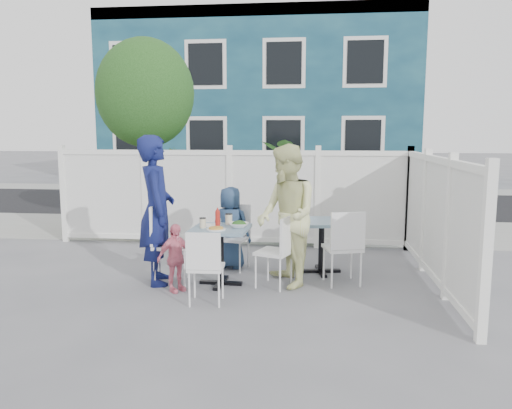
# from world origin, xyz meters

# --- Properties ---
(ground) EXTENTS (80.00, 80.00, 0.00)m
(ground) POSITION_xyz_m (0.00, 0.00, 0.00)
(ground) COLOR slate
(near_sidewalk) EXTENTS (24.00, 2.60, 0.01)m
(near_sidewalk) POSITION_xyz_m (0.00, 3.80, 0.01)
(near_sidewalk) COLOR gray
(near_sidewalk) RESTS_ON ground
(street) EXTENTS (24.00, 5.00, 0.01)m
(street) POSITION_xyz_m (0.00, 7.50, 0.00)
(street) COLOR black
(street) RESTS_ON ground
(far_sidewalk) EXTENTS (24.00, 1.60, 0.01)m
(far_sidewalk) POSITION_xyz_m (0.00, 10.60, 0.01)
(far_sidewalk) COLOR gray
(far_sidewalk) RESTS_ON ground
(building) EXTENTS (11.00, 6.00, 6.00)m
(building) POSITION_xyz_m (-0.50, 14.00, 3.00)
(building) COLOR #12394F
(building) RESTS_ON ground
(fence_back) EXTENTS (5.86, 0.08, 1.60)m
(fence_back) POSITION_xyz_m (0.10, 2.40, 0.78)
(fence_back) COLOR white
(fence_back) RESTS_ON ground
(fence_right) EXTENTS (0.08, 3.66, 1.60)m
(fence_right) POSITION_xyz_m (3.00, 0.60, 0.78)
(fence_right) COLOR white
(fence_right) RESTS_ON ground
(tree) EXTENTS (1.80, 1.62, 3.59)m
(tree) POSITION_xyz_m (-1.60, 3.30, 2.59)
(tree) COLOR #382316
(tree) RESTS_ON ground
(utility_cabinet) EXTENTS (0.74, 0.56, 1.31)m
(utility_cabinet) POSITION_xyz_m (-2.13, 4.00, 0.66)
(utility_cabinet) COLOR gold
(utility_cabinet) RESTS_ON ground
(potted_shrub_a) EXTENTS (1.01, 1.01, 1.62)m
(potted_shrub_a) POSITION_xyz_m (-0.76, 3.10, 0.81)
(potted_shrub_a) COLOR #193B11
(potted_shrub_a) RESTS_ON ground
(potted_shrub_b) EXTENTS (2.03, 2.08, 1.75)m
(potted_shrub_b) POSITION_xyz_m (1.41, 3.00, 0.88)
(potted_shrub_b) COLOR #193B11
(potted_shrub_b) RESTS_ON ground
(main_table) EXTENTS (0.72, 0.72, 0.73)m
(main_table) POSITION_xyz_m (0.34, 0.26, 0.56)
(main_table) COLOR #3C5674
(main_table) RESTS_ON ground
(spare_table) EXTENTS (0.77, 0.77, 0.72)m
(spare_table) POSITION_xyz_m (1.59, 0.95, 0.56)
(spare_table) COLOR #3C5674
(spare_table) RESTS_ON ground
(chair_left) EXTENTS (0.49, 0.51, 1.00)m
(chair_left) POSITION_xyz_m (-0.38, 0.26, 0.58)
(chair_left) COLOR white
(chair_left) RESTS_ON ground
(chair_right) EXTENTS (0.51, 0.52, 0.89)m
(chair_right) POSITION_xyz_m (1.07, 0.23, 0.52)
(chair_right) COLOR white
(chair_right) RESTS_ON ground
(chair_back) EXTENTS (0.48, 0.47, 0.89)m
(chair_back) POSITION_xyz_m (0.39, 1.06, 0.52)
(chair_back) COLOR white
(chair_back) RESTS_ON ground
(chair_near) EXTENTS (0.40, 0.38, 0.84)m
(chair_near) POSITION_xyz_m (0.30, -0.49, 0.49)
(chair_near) COLOR white
(chair_near) RESTS_ON ground
(chair_spare) EXTENTS (0.52, 0.51, 0.95)m
(chair_spare) POSITION_xyz_m (1.87, 0.38, 0.55)
(chair_spare) COLOR white
(chair_spare) RESTS_ON ground
(man) EXTENTS (0.64, 0.79, 1.87)m
(man) POSITION_xyz_m (-0.47, 0.26, 0.93)
(man) COLOR #121A52
(man) RESTS_ON ground
(woman) EXTENTS (0.94, 1.04, 1.76)m
(woman) POSITION_xyz_m (1.15, 0.32, 0.88)
(woman) COLOR #CCD353
(woman) RESTS_ON ground
(boy) EXTENTS (0.62, 0.47, 1.15)m
(boy) POSITION_xyz_m (0.33, 1.06, 0.58)
(boy) COLOR navy
(boy) RESTS_ON ground
(toddler) EXTENTS (0.47, 0.50, 0.82)m
(toddler) POSITION_xyz_m (-0.16, -0.06, 0.41)
(toddler) COLOR pink
(toddler) RESTS_ON ground
(plate_main) EXTENTS (0.24, 0.24, 0.01)m
(plate_main) POSITION_xyz_m (0.31, 0.11, 0.74)
(plate_main) COLOR white
(plate_main) RESTS_ON main_table
(plate_side) EXTENTS (0.22, 0.22, 0.01)m
(plate_side) POSITION_xyz_m (0.17, 0.37, 0.74)
(plate_side) COLOR white
(plate_side) RESTS_ON main_table
(salad_bowl) EXTENTS (0.24, 0.24, 0.06)m
(salad_bowl) POSITION_xyz_m (0.56, 0.29, 0.76)
(salad_bowl) COLOR white
(salad_bowl) RESTS_ON main_table
(coffee_cup_a) EXTENTS (0.08, 0.08, 0.12)m
(coffee_cup_a) POSITION_xyz_m (0.12, 0.22, 0.79)
(coffee_cup_a) COLOR beige
(coffee_cup_a) RESTS_ON main_table
(coffee_cup_b) EXTENTS (0.09, 0.09, 0.13)m
(coffee_cup_b) POSITION_xyz_m (0.41, 0.48, 0.79)
(coffee_cup_b) COLOR beige
(coffee_cup_b) RESTS_ON main_table
(ketchup_bottle) EXTENTS (0.06, 0.06, 0.20)m
(ketchup_bottle) POSITION_xyz_m (0.29, 0.33, 0.83)
(ketchup_bottle) COLOR #AE2018
(ketchup_bottle) RESTS_ON main_table
(salt_shaker) EXTENTS (0.03, 0.03, 0.07)m
(salt_shaker) POSITION_xyz_m (0.28, 0.53, 0.76)
(salt_shaker) COLOR white
(salt_shaker) RESTS_ON main_table
(pepper_shaker) EXTENTS (0.03, 0.03, 0.07)m
(pepper_shaker) POSITION_xyz_m (0.28, 0.51, 0.76)
(pepper_shaker) COLOR black
(pepper_shaker) RESTS_ON main_table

